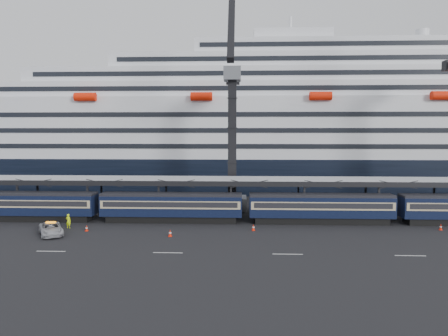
{
  "coord_description": "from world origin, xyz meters",
  "views": [
    {
      "loc": [
        -18.75,
        -42.96,
        12.04
      ],
      "look_at": [
        -20.91,
        10.0,
        7.36
      ],
      "focal_mm": 32.0,
      "sensor_mm": 36.0,
      "label": 1
    }
  ],
  "objects": [
    {
      "name": "canopy",
      "position": [
        0.0,
        14.0,
        5.25
      ],
      "size": [
        130.0,
        6.25,
        5.53
      ],
      "color": "#A2A5AA",
      "rests_on": "ground"
    },
    {
      "name": "train",
      "position": [
        -4.65,
        10.0,
        2.2
      ],
      "size": [
        133.05,
        3.0,
        4.05
      ],
      "color": "black",
      "rests_on": "ground"
    },
    {
      "name": "traffic_cone_c",
      "position": [
        -17.09,
        5.56,
        0.39
      ],
      "size": [
        0.4,
        0.4,
        0.79
      ],
      "color": "red",
      "rests_on": "ground"
    },
    {
      "name": "pickup_truck",
      "position": [
        -41.07,
        2.45,
        0.72
      ],
      "size": [
        4.71,
        5.66,
        1.44
      ],
      "primitive_type": "imported",
      "rotation": [
        0.0,
        0.0,
        0.54
      ],
      "color": "#9FA1A6",
      "rests_on": "ground"
    },
    {
      "name": "crane_dark_near",
      "position": [
        -20.0,
        18.59,
        11.93
      ],
      "size": [
        4.5,
        17.75,
        35.08
      ],
      "color": "#53555B",
      "rests_on": "ground"
    },
    {
      "name": "traffic_cone_b",
      "position": [
        -26.88,
        2.32,
        0.41
      ],
      "size": [
        0.41,
        0.41,
        0.83
      ],
      "color": "red",
      "rests_on": "ground"
    },
    {
      "name": "traffic_cone_a",
      "position": [
        -37.59,
        4.44,
        0.37
      ],
      "size": [
        0.37,
        0.37,
        0.74
      ],
      "color": "red",
      "rests_on": "ground"
    },
    {
      "name": "ground",
      "position": [
        0.0,
        0.0,
        0.0
      ],
      "size": [
        260.0,
        260.0,
        0.0
      ],
      "primitive_type": "plane",
      "color": "black",
      "rests_on": "ground"
    },
    {
      "name": "worker",
      "position": [
        -40.46,
        5.84,
        0.92
      ],
      "size": [
        0.74,
        0.57,
        1.83
      ],
      "primitive_type": "imported",
      "rotation": [
        0.0,
        0.0,
        2.93
      ],
      "color": "#D7FE0D",
      "rests_on": "ground"
    },
    {
      "name": "cruise_ship",
      "position": [
        -1.08,
        45.99,
        12.34
      ],
      "size": [
        214.09,
        28.84,
        34.0
      ],
      "color": "black",
      "rests_on": "ground"
    },
    {
      "name": "traffic_cone_d",
      "position": [
        6.19,
        6.76,
        0.38
      ],
      "size": [
        0.38,
        0.38,
        0.76
      ],
      "color": "red",
      "rests_on": "ground"
    }
  ]
}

